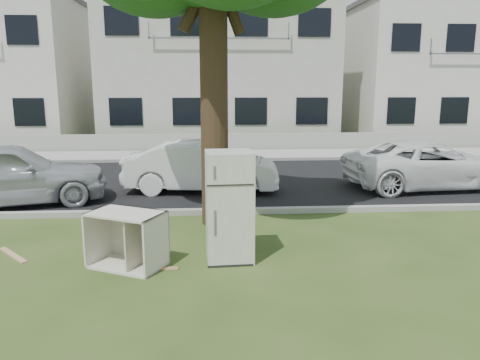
{
  "coord_description": "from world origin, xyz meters",
  "views": [
    {
      "loc": [
        -0.51,
        -7.45,
        2.81
      ],
      "look_at": [
        0.03,
        0.6,
        1.14
      ],
      "focal_mm": 35.0,
      "sensor_mm": 36.0,
      "label": 1
    }
  ],
  "objects": [
    {
      "name": "kerb_far",
      "position": [
        0.0,
        9.55,
        0.0
      ],
      "size": [
        120.0,
        0.18,
        0.12
      ],
      "primitive_type": "cube",
      "color": "gray",
      "rests_on": "ground"
    },
    {
      "name": "road",
      "position": [
        0.0,
        6.0,
        0.01
      ],
      "size": [
        120.0,
        7.0,
        0.01
      ],
      "primitive_type": "cube",
      "color": "black",
      "rests_on": "ground"
    },
    {
      "name": "car_left",
      "position": [
        -5.2,
        3.54,
        0.75
      ],
      "size": [
        4.75,
        2.96,
        1.51
      ],
      "primitive_type": "imported",
      "rotation": [
        0.0,
        0.0,
        1.86
      ],
      "color": "#ACADB4",
      "rests_on": "ground"
    },
    {
      "name": "cabinet",
      "position": [
        -1.81,
        -0.43,
        0.44
      ],
      "size": [
        1.31,
        1.12,
        0.87
      ],
      "primitive_type": "cube",
      "rotation": [
        0.0,
        0.0,
        -0.46
      ],
      "color": "white",
      "rests_on": "ground"
    },
    {
      "name": "ground",
      "position": [
        0.0,
        0.0,
        0.0
      ],
      "size": [
        120.0,
        120.0,
        0.0
      ],
      "primitive_type": "plane",
      "color": "#2A3F16"
    },
    {
      "name": "townhouse_center",
      "position": [
        0.0,
        17.5,
        3.72
      ],
      "size": [
        11.22,
        8.16,
        7.44
      ],
      "color": "beige",
      "rests_on": "ground"
    },
    {
      "name": "car_center",
      "position": [
        -0.71,
        4.69,
        0.66
      ],
      "size": [
        4.13,
        1.78,
        1.32
      ],
      "primitive_type": "imported",
      "rotation": [
        0.0,
        0.0,
        1.47
      ],
      "color": "silver",
      "rests_on": "ground"
    },
    {
      "name": "car_right",
      "position": [
        5.5,
        4.73,
        0.64
      ],
      "size": [
        4.78,
        2.52,
        1.28
      ],
      "primitive_type": "imported",
      "rotation": [
        0.0,
        0.0,
        1.66
      ],
      "color": "white",
      "rests_on": "ground"
    },
    {
      "name": "plank_a",
      "position": [
        -1.6,
        -0.59,
        0.01
      ],
      "size": [
        1.17,
        0.15,
        0.02
      ],
      "primitive_type": "cube",
      "rotation": [
        0.0,
        0.0,
        -0.05
      ],
      "color": "#9F714D",
      "rests_on": "ground"
    },
    {
      "name": "kerb_near",
      "position": [
        0.0,
        2.45,
        0.0
      ],
      "size": [
        120.0,
        0.18,
        0.12
      ],
      "primitive_type": "cube",
      "color": "gray",
      "rests_on": "ground"
    },
    {
      "name": "sidewalk",
      "position": [
        0.0,
        11.0,
        0.01
      ],
      "size": [
        120.0,
        2.8,
        0.01
      ],
      "primitive_type": "cube",
      "color": "gray",
      "rests_on": "ground"
    },
    {
      "name": "plank_b",
      "position": [
        -3.8,
        0.15,
        0.01
      ],
      "size": [
        0.72,
        0.78,
        0.02
      ],
      "primitive_type": "cube",
      "rotation": [
        0.0,
        0.0,
        -0.83
      ],
      "color": "tan",
      "rests_on": "ground"
    },
    {
      "name": "plank_c",
      "position": [
        -1.6,
        1.04,
        0.01
      ],
      "size": [
        0.17,
        0.71,
        0.02
      ],
      "primitive_type": "cube",
      "rotation": [
        0.0,
        0.0,
        1.44
      ],
      "color": "tan",
      "rests_on": "ground"
    },
    {
      "name": "fridge",
      "position": [
        -0.2,
        -0.24,
        0.89
      ],
      "size": [
        0.77,
        0.72,
        1.77
      ],
      "primitive_type": "cube",
      "rotation": [
        0.0,
        0.0,
        0.06
      ],
      "color": "silver",
      "rests_on": "ground"
    },
    {
      "name": "townhouse_right",
      "position": [
        12.0,
        17.5,
        3.42
      ],
      "size": [
        10.2,
        8.16,
        6.84
      ],
      "color": "silver",
      "rests_on": "ground"
    },
    {
      "name": "low_wall",
      "position": [
        0.0,
        12.6,
        0.35
      ],
      "size": [
        120.0,
        0.15,
        0.7
      ],
      "primitive_type": "cube",
      "color": "gray",
      "rests_on": "ground"
    }
  ]
}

